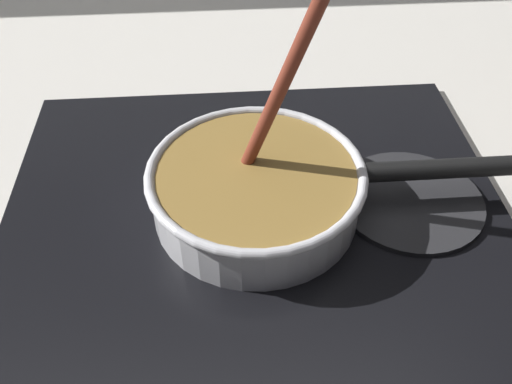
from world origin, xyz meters
TOP-DOWN VIEW (x-y plane):
  - ground at (0.00, 0.00)m, footprint 2.40×1.60m
  - hob_plate at (0.11, 0.07)m, footprint 0.56×0.48m
  - burner_ring at (0.11, 0.07)m, footprint 0.18×0.18m
  - spare_burner at (0.28, 0.07)m, footprint 0.16×0.16m
  - cooking_pan at (0.11, 0.07)m, footprint 0.41×0.23m

SIDE VIEW (x-z plane):
  - ground at x=0.00m, z-range -0.04..0.00m
  - hob_plate at x=0.11m, z-range 0.00..0.01m
  - spare_burner at x=0.28m, z-range 0.01..0.02m
  - burner_ring at x=0.11m, z-range 0.01..0.02m
  - cooking_pan at x=0.11m, z-range -0.11..0.20m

